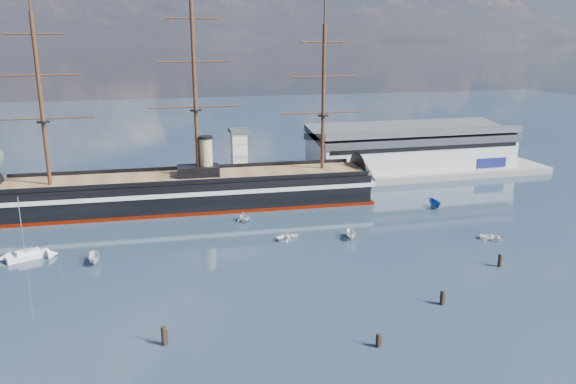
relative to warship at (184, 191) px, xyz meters
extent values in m
plane|color=#1E2F3E|center=(13.21, -20.00, -4.04)|extent=(600.00, 600.00, 0.00)
cube|color=slate|center=(23.21, 16.00, -4.04)|extent=(180.00, 18.00, 2.00)
cube|color=#B7BABC|center=(71.21, 20.00, 2.96)|extent=(62.00, 20.00, 10.00)
cube|color=#3F4247|center=(71.21, 20.00, 8.56)|extent=(63.00, 21.00, 2.00)
cube|color=silver|center=(16.21, 13.00, 4.96)|extent=(4.00, 4.00, 14.00)
cube|color=#3F4247|center=(16.21, 13.00, 12.46)|extent=(5.00, 5.00, 1.00)
cube|color=black|center=(1.73, 0.00, -0.04)|extent=(88.62, 19.84, 7.00)
cube|color=silver|center=(1.73, 0.00, 1.16)|extent=(90.63, 20.17, 1.00)
cube|color=#510D00|center=(1.73, 0.00, -3.69)|extent=(90.62, 20.13, 0.90)
cone|color=black|center=(48.23, 0.00, -0.34)|extent=(11.68, 16.15, 15.68)
cube|color=brown|center=(1.73, 0.00, 3.56)|extent=(88.56, 18.56, 0.40)
cube|color=black|center=(3.73, 0.00, 4.96)|extent=(10.25, 6.43, 2.50)
cylinder|color=tan|center=(5.73, 0.00, 8.46)|extent=(3.20, 3.20, 9.00)
cylinder|color=#381E0F|center=(-30.27, 0.00, 22.76)|extent=(0.90, 0.90, 38.00)
cylinder|color=#381E0F|center=(3.73, 0.00, 24.76)|extent=(0.90, 0.90, 42.00)
cylinder|color=#381E0F|center=(35.73, 0.00, 21.76)|extent=(0.90, 0.90, 36.00)
cube|color=white|center=(-31.43, -27.00, -3.53)|extent=(7.94, 5.10, 1.02)
cube|color=white|center=(-31.43, -27.00, -2.71)|extent=(4.41, 3.12, 0.82)
cylinder|color=#B2B2B7|center=(-31.94, -27.00, 2.62)|extent=(0.16, 0.16, 11.26)
imported|color=silver|center=(-19.16, -32.64, -4.04)|extent=(5.98, 2.42, 2.36)
imported|color=white|center=(18.99, -29.27, -4.04)|extent=(2.24, 3.66, 1.60)
imported|color=silver|center=(31.55, -32.21, -4.04)|extent=(6.03, 3.72, 2.27)
imported|color=silver|center=(12.08, -15.11, -4.04)|extent=(7.34, 4.73, 2.49)
imported|color=silver|center=(59.69, -40.50, -4.04)|extent=(3.08, 3.51, 1.57)
imported|color=navy|center=(59.74, -16.31, -4.04)|extent=(6.24, 2.67, 2.44)
cylinder|color=black|center=(-8.25, -65.36, -4.04)|extent=(0.64, 0.64, 3.47)
cylinder|color=black|center=(19.49, -73.25, -4.04)|extent=(0.64, 0.64, 2.63)
cylinder|color=black|center=(34.22, -64.20, -4.04)|extent=(0.64, 0.64, 3.02)
cylinder|color=black|center=(52.19, -53.22, -4.04)|extent=(0.64, 0.64, 3.10)
camera|label=1|loc=(-9.55, -135.22, 35.70)|focal=35.00mm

